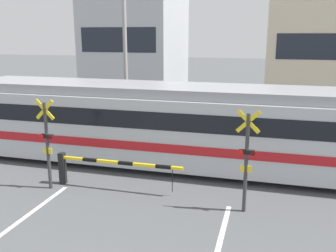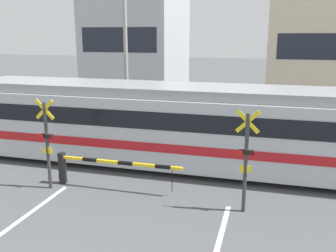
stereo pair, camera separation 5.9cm
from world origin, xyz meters
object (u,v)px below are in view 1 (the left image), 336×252
(crossing_barrier_near, at_px, (94,166))
(crossing_barrier_far, at_px, (224,130))
(pedestrian, at_px, (184,117))
(commuter_train, at_px, (222,126))
(crossing_signal_left, at_px, (47,140))
(crossing_signal_right, at_px, (246,157))

(crossing_barrier_near, height_order, crossing_barrier_far, same)
(crossing_barrier_near, relative_size, pedestrian, 2.71)
(commuter_train, height_order, crossing_signal_left, commuter_train)
(commuter_train, xyz_separation_m, crossing_barrier_near, (-3.93, -2.87, -0.93))
(crossing_barrier_far, xyz_separation_m, crossing_signal_right, (1.39, -6.50, 0.91))
(crossing_barrier_near, distance_m, pedestrian, 7.67)
(crossing_barrier_far, bearing_deg, commuter_train, -85.30)
(crossing_signal_right, bearing_deg, crossing_barrier_near, 174.58)
(crossing_barrier_near, height_order, crossing_signal_right, crossing_signal_right)
(crossing_barrier_far, distance_m, crossing_signal_left, 8.29)
(crossing_signal_right, bearing_deg, crossing_signal_left, 180.00)
(crossing_barrier_far, height_order, crossing_signal_left, crossing_signal_left)
(commuter_train, xyz_separation_m, crossing_signal_left, (-5.32, -3.35, -0.02))
(commuter_train, height_order, crossing_signal_right, commuter_train)
(crossing_barrier_near, bearing_deg, crossing_signal_right, -5.42)
(crossing_barrier_near, distance_m, crossing_barrier_far, 7.05)
(commuter_train, height_order, crossing_barrier_far, commuter_train)
(commuter_train, bearing_deg, crossing_signal_left, -147.77)
(commuter_train, distance_m, crossing_barrier_far, 3.29)
(crossing_signal_right, distance_m, pedestrian, 8.85)
(crossing_barrier_far, bearing_deg, pedestrian, 146.18)
(crossing_barrier_near, bearing_deg, crossing_signal_left, -160.99)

